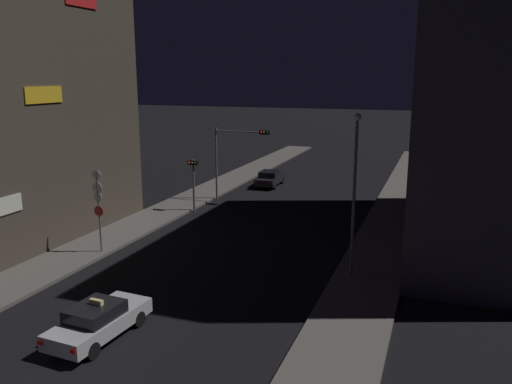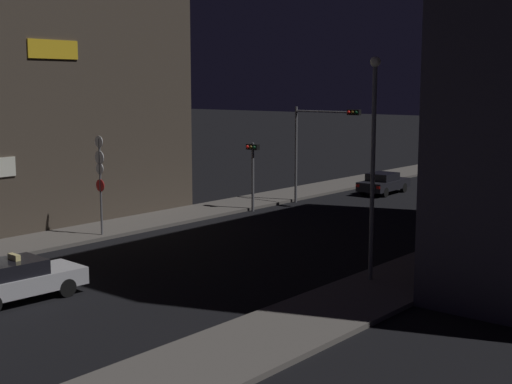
# 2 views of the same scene
# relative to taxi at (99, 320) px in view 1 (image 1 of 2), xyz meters

# --- Properties ---
(sidewalk_left) EXTENTS (3.34, 63.24, 0.17)m
(sidewalk_left) POSITION_rel_taxi_xyz_m (-7.05, 24.22, -0.65)
(sidewalk_left) COLOR #5B5651
(sidewalk_left) RESTS_ON ground_plane
(sidewalk_right) EXTENTS (3.34, 63.24, 0.17)m
(sidewalk_right) POSITION_rel_taxi_xyz_m (8.93, 24.22, -0.65)
(sidewalk_right) COLOR #5B5651
(sidewalk_right) RESTS_ON ground_plane
(building_facade_right) EXTENTS (7.60, 20.21, 21.34)m
(building_facade_right) POSITION_rel_taxi_xyz_m (14.36, 18.09, 9.93)
(building_facade_right) COLOR #3D3842
(building_facade_right) RESTS_ON ground_plane
(taxi) EXTENTS (2.11, 4.56, 1.62)m
(taxi) POSITION_rel_taxi_xyz_m (0.00, 0.00, 0.00)
(taxi) COLOR #B7B7BC
(taxi) RESTS_ON ground_plane
(far_car) EXTENTS (1.98, 4.52, 1.42)m
(far_car) POSITION_rel_taxi_xyz_m (-2.77, 29.32, -0.00)
(far_car) COLOR black
(far_car) RESTS_ON ground_plane
(traffic_light_overhead) EXTENTS (4.60, 0.42, 5.92)m
(traffic_light_overhead) POSITION_rel_taxi_xyz_m (-3.47, 22.65, 3.51)
(traffic_light_overhead) COLOR slate
(traffic_light_overhead) RESTS_ON ground_plane
(traffic_light_left_kerb) EXTENTS (0.80, 0.42, 3.97)m
(traffic_light_left_kerb) POSITION_rel_taxi_xyz_m (-5.13, 18.50, 2.09)
(traffic_light_left_kerb) COLOR slate
(traffic_light_left_kerb) RESTS_ON ground_plane
(sign_pole_left) EXTENTS (0.64, 0.10, 4.70)m
(sign_pole_left) POSITION_rel_taxi_xyz_m (-5.88, 8.23, 2.24)
(sign_pole_left) COLOR slate
(sign_pole_left) RESTS_ON sidewalk_left
(street_lamp_near_block) EXTENTS (0.38, 0.38, 8.06)m
(street_lamp_near_block) POSITION_rel_taxi_xyz_m (8.09, 9.45, 4.14)
(street_lamp_near_block) COLOR slate
(street_lamp_near_block) RESTS_ON sidewalk_right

